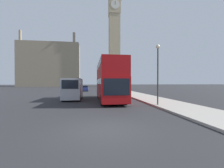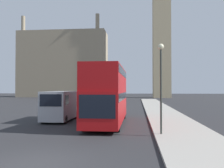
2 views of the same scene
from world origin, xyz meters
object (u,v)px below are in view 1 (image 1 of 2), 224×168
object	(u,v)px
clock_tower	(114,34)
parked_sedan	(85,88)
red_double_decker_bus	(109,79)
street_lamp	(158,65)
white_van	(73,88)

from	to	relation	value
clock_tower	parked_sedan	distance (m)	53.37
clock_tower	red_double_decker_bus	distance (m)	69.68
street_lamp	clock_tower	bearing A→B (deg)	84.51
clock_tower	street_lamp	xyz separation A→B (m)	(-6.60, -68.67, -25.19)
white_van	red_double_decker_bus	bearing A→B (deg)	-18.83
street_lamp	red_double_decker_bus	bearing A→B (deg)	127.47
clock_tower	parked_sedan	size ratio (longest dim) A/B	12.50
red_double_decker_bus	white_van	world-z (taller)	red_double_decker_bus
street_lamp	parked_sedan	distance (m)	27.09
clock_tower	white_van	distance (m)	69.56
parked_sedan	street_lamp	bearing A→B (deg)	-73.31
red_double_decker_bus	parked_sedan	world-z (taller)	red_double_decker_bus
red_double_decker_bus	white_van	xyz separation A→B (m)	(-4.47, 1.52, -1.13)
red_double_decker_bus	white_van	bearing A→B (deg)	161.17
red_double_decker_bus	street_lamp	bearing A→B (deg)	-52.53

